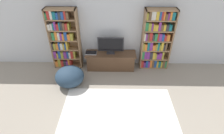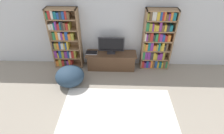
# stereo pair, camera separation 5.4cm
# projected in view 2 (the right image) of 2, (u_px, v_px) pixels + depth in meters

# --- Properties ---
(wall_back) EXTENTS (8.80, 0.06, 2.60)m
(wall_back) POSITION_uv_depth(u_px,v_px,m) (114.00, 24.00, 4.94)
(wall_back) COLOR silver
(wall_back) RESTS_ON ground_plane
(bookshelf_left) EXTENTS (0.85, 0.30, 1.80)m
(bookshelf_left) POSITION_uv_depth(u_px,v_px,m) (64.00, 39.00, 5.06)
(bookshelf_left) COLOR #93704C
(bookshelf_left) RESTS_ON ground_plane
(bookshelf_right) EXTENTS (0.85, 0.30, 1.80)m
(bookshelf_right) POSITION_uv_depth(u_px,v_px,m) (157.00, 41.00, 4.99)
(bookshelf_right) COLOR #93704C
(bookshelf_right) RESTS_ON ground_plane
(tv_stand) EXTENTS (1.49, 0.48, 0.51)m
(tv_stand) POSITION_uv_depth(u_px,v_px,m) (111.00, 61.00, 5.31)
(tv_stand) COLOR brown
(tv_stand) RESTS_ON ground_plane
(television) EXTENTS (0.75, 0.16, 0.50)m
(television) POSITION_uv_depth(u_px,v_px,m) (111.00, 45.00, 5.02)
(television) COLOR #2D2D33
(television) RESTS_ON tv_stand
(laptop) EXTENTS (0.34, 0.22, 0.03)m
(laptop) POSITION_uv_depth(u_px,v_px,m) (92.00, 53.00, 5.17)
(laptop) COLOR #B7B7BC
(laptop) RESTS_ON tv_stand
(area_rug) EXTENTS (2.60, 1.84, 0.02)m
(area_rug) POSITION_uv_depth(u_px,v_px,m) (118.00, 117.00, 3.88)
(area_rug) COLOR white
(area_rug) RESTS_ON ground_plane
(beanbag_ottoman) EXTENTS (0.77, 0.77, 0.51)m
(beanbag_ottoman) POSITION_uv_depth(u_px,v_px,m) (70.00, 76.00, 4.69)
(beanbag_ottoman) COLOR #23384C
(beanbag_ottoman) RESTS_ON ground_plane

